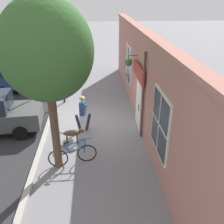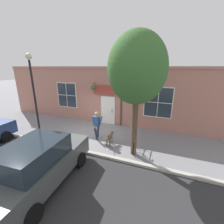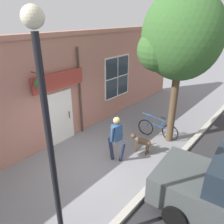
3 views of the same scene
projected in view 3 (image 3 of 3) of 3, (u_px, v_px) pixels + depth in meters
ground_plane at (95, 165)px, 7.48m from camera, size 90.00×90.00×0.00m
storefront_facade at (48, 93)px, 8.01m from camera, size 0.95×18.00×4.19m
pedestrian_walking at (117, 135)px, 7.38m from camera, size 0.74×0.61×1.68m
dog_on_leash at (141, 141)px, 8.06m from camera, size 1.09×0.30×0.69m
street_tree_by_curb at (178, 38)px, 7.39m from camera, size 2.79×2.51×5.62m
leaning_bicycle at (158, 129)px, 9.10m from camera, size 1.72×0.32×1.00m
street_lamp at (47, 120)px, 3.50m from camera, size 0.32×0.32×4.85m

